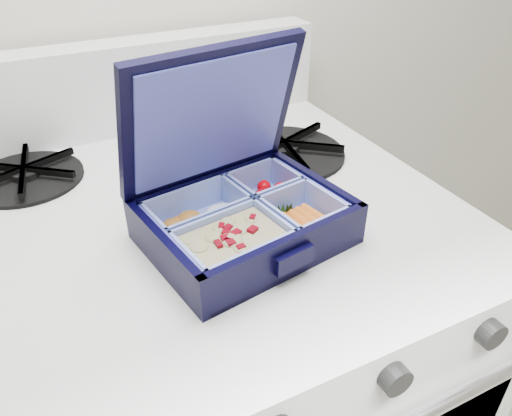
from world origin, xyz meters
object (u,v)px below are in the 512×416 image
bento_box (245,221)px  burner_grate (284,147)px  fork (261,175)px  stove (219,414)px

bento_box → burner_grate: bento_box is taller
burner_grate → fork: burner_grate is taller
stove → fork: fork is taller
stove → fork: size_ratio=5.44×
bento_box → burner_grate: 0.22m
fork → burner_grate: bearing=67.8°
bento_box → burner_grate: bearing=39.8°
burner_grate → fork: size_ratio=1.11×
burner_grate → bento_box: bearing=-130.8°
stove → burner_grate: burner_grate is taller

